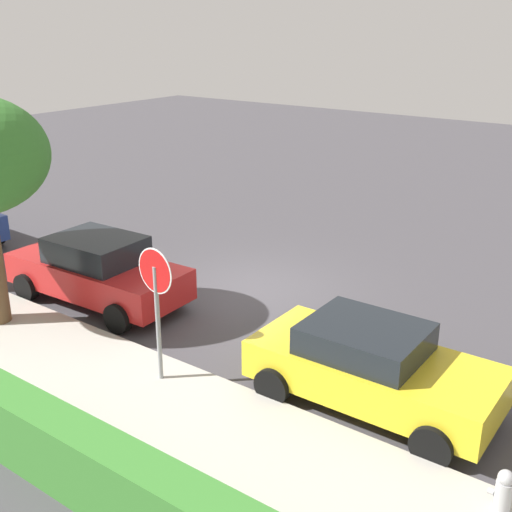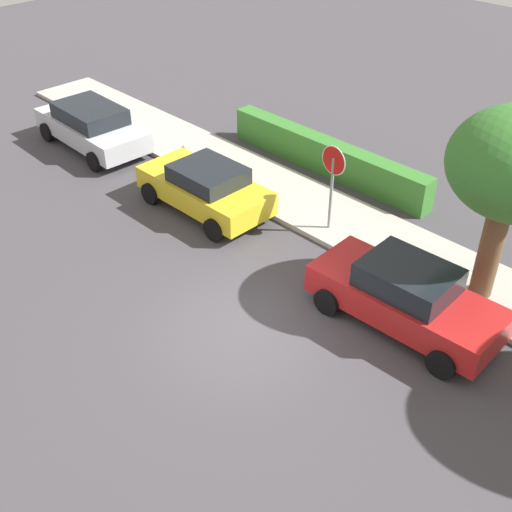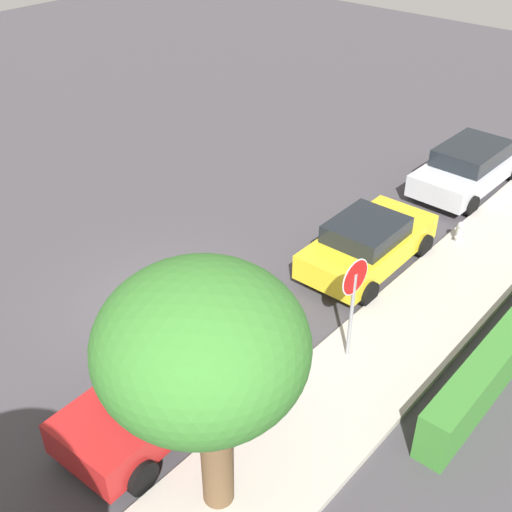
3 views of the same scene
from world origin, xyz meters
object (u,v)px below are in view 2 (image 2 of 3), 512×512
Objects in this scene: stop_sign at (333,174)px; parked_car_yellow at (205,187)px; parked_car_silver at (92,126)px; fire_hydrant at (185,155)px; parked_car_red at (406,296)px.

stop_sign reaches higher than parked_car_yellow.
stop_sign is at bearing 10.02° from parked_car_silver.
parked_car_silver is at bearing 179.92° from parked_car_yellow.
parked_car_yellow is at bearing -0.08° from parked_car_silver.
fire_hydrant is at bearing -177.34° from stop_sign.
stop_sign is at bearing 154.28° from parked_car_red.
parked_car_silver is 6.33× the size of fire_hydrant.
stop_sign reaches higher than parked_car_red.
stop_sign reaches higher than fire_hydrant.
stop_sign is 0.63× the size of parked_car_yellow.
stop_sign is at bearing 26.42° from parked_car_yellow.
parked_car_yellow is at bearing 178.89° from parked_car_red.
fire_hydrant is (-9.37, 1.47, -0.42)m from parked_car_red.
parked_car_silver is at bearing -169.98° from stop_sign.
parked_car_yellow is 0.90× the size of parked_car_silver.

